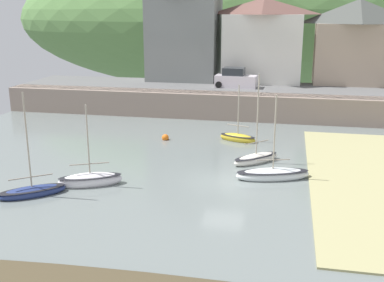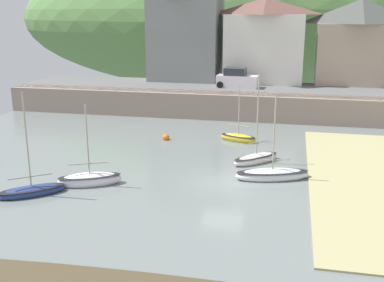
# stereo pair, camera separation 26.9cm
# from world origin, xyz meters

# --- Properties ---
(ground) EXTENTS (48.00, 41.00, 0.61)m
(ground) POSITION_xyz_m (1.40, -9.56, 0.16)
(ground) COLOR slate
(quay_seawall) EXTENTS (48.00, 9.40, 2.40)m
(quay_seawall) POSITION_xyz_m (0.00, 17.50, 1.36)
(quay_seawall) COLOR gray
(quay_seawall) RESTS_ON ground
(hillside_backdrop) EXTENTS (80.00, 44.00, 23.91)m
(hillside_backdrop) POSITION_xyz_m (-3.64, 55.20, 8.37)
(hillside_backdrop) COLOR #5A8747
(hillside_backdrop) RESTS_ON ground
(waterfront_building_left) EXTENTS (7.81, 6.22, 11.71)m
(waterfront_building_left) POSITION_xyz_m (-8.02, 25.20, 8.34)
(waterfront_building_left) COLOR gray
(waterfront_building_left) RESTS_ON ground
(waterfront_building_centre) EXTENTS (8.45, 5.65, 8.75)m
(waterfront_building_centre) POSITION_xyz_m (0.54, 25.20, 6.84)
(waterfront_building_centre) COLOR white
(waterfront_building_centre) RESTS_ON ground
(waterfront_building_right) EXTENTS (8.58, 4.43, 8.59)m
(waterfront_building_right) POSITION_xyz_m (10.08, 25.20, 6.79)
(waterfront_building_right) COLOR tan
(waterfront_building_right) RESTS_ON ground
(sailboat_far_left) EXTENTS (4.73, 2.62, 5.37)m
(sailboat_far_left) POSITION_xyz_m (2.84, 1.19, 0.28)
(sailboat_far_left) COLOR white
(sailboat_far_left) RESTS_ON ground
(rowboat_small_beached) EXTENTS (3.87, 2.65, 5.03)m
(rowboat_small_beached) POSITION_xyz_m (-7.62, -2.08, 0.32)
(rowboat_small_beached) COLOR white
(rowboat_small_beached) RESTS_ON ground
(dinghy_open_wooden) EXTENTS (3.14, 1.88, 4.60)m
(dinghy_open_wooden) POSITION_xyz_m (-0.21, 9.31, 0.27)
(dinghy_open_wooden) COLOR gold
(dinghy_open_wooden) RESTS_ON ground
(sailboat_tall_mast) EXTENTS (3.35, 3.33, 6.15)m
(sailboat_tall_mast) POSITION_xyz_m (1.60, 4.19, 0.28)
(sailboat_tall_mast) COLOR silver
(sailboat_tall_mast) RESTS_ON ground
(sailboat_blue_trim) EXTENTS (3.59, 3.16, 5.96)m
(sailboat_blue_trim) POSITION_xyz_m (-10.13, -4.25, 0.25)
(sailboat_blue_trim) COLOR navy
(sailboat_blue_trim) RESTS_ON ground
(parked_car_near_slipway) EXTENTS (4.21, 1.98, 1.95)m
(parked_car_near_slipway) POSITION_xyz_m (-1.77, 20.70, 3.20)
(parked_car_near_slipway) COLOR silver
(parked_car_near_slipway) RESTS_ON ground
(mooring_buoy) EXTENTS (0.56, 0.56, 0.56)m
(mooring_buoy) POSITION_xyz_m (-5.86, 8.48, 0.17)
(mooring_buoy) COLOR orange
(mooring_buoy) RESTS_ON ground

